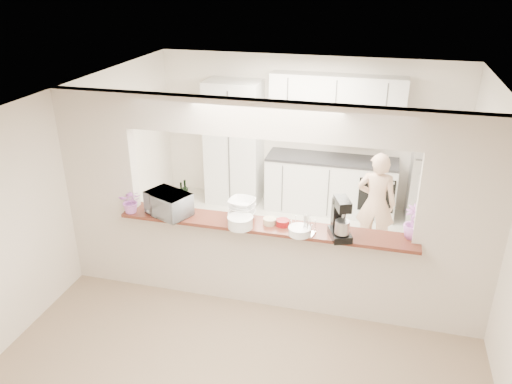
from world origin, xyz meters
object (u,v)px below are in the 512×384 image
(toaster_oven, at_px, (168,204))
(stand_mixer, at_px, (340,220))
(refrigerator, at_px, (436,174))
(person, at_px, (376,204))

(toaster_oven, relative_size, stand_mixer, 1.09)
(refrigerator, xyz_separation_m, toaster_oven, (-3.20, -2.75, 0.38))
(refrigerator, height_order, stand_mixer, refrigerator)
(stand_mixer, bearing_deg, toaster_oven, 178.99)
(refrigerator, relative_size, toaster_oven, 3.36)
(refrigerator, height_order, person, refrigerator)
(refrigerator, distance_m, toaster_oven, 4.24)
(toaster_oven, relative_size, person, 0.34)
(refrigerator, bearing_deg, stand_mixer, -113.41)
(toaster_oven, bearing_deg, person, 58.82)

